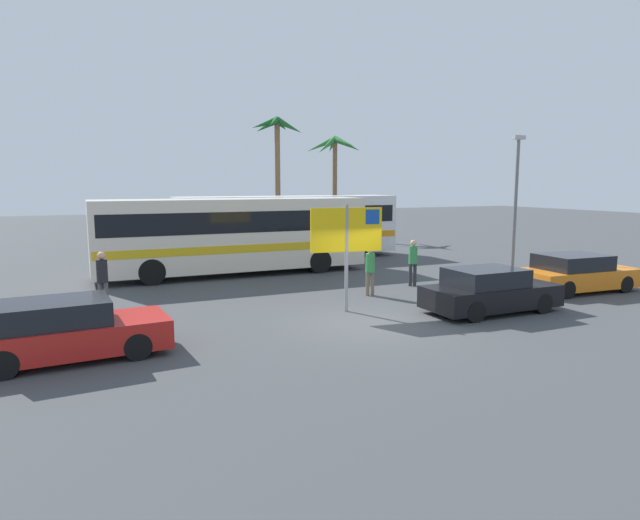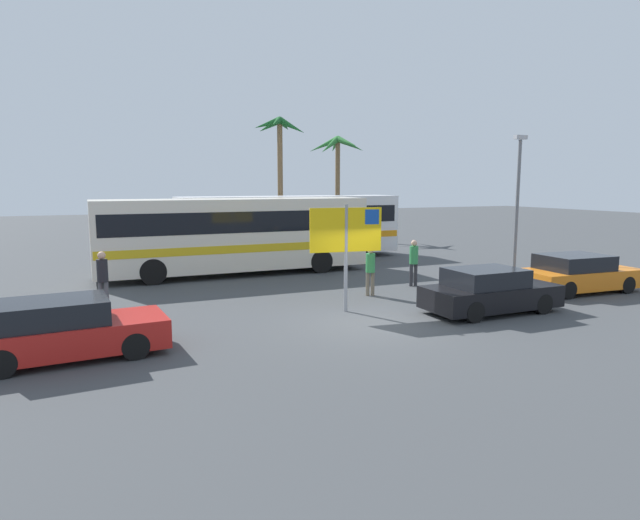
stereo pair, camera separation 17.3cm
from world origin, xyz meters
name	(u,v)px [view 2 (the right image)]	position (x,y,z in m)	size (l,w,h in m)	color
ground	(371,323)	(0.00, 0.00, 0.00)	(120.00, 120.00, 0.00)	#424447
bus_front_coach	(235,232)	(-1.33, 9.35, 1.78)	(11.16, 2.47, 3.17)	silver
bus_rear_coach	(290,224)	(2.46, 12.86, 1.78)	(11.16, 2.47, 3.17)	white
ferry_sign	(348,234)	(0.02, 1.50, 2.33)	(2.19, 0.35, 3.20)	gray
car_red	(65,330)	(-7.57, 0.01, 0.64)	(4.19, 2.00, 1.32)	red
car_orange	(577,274)	(8.81, 0.91, 0.64)	(4.38, 2.11, 1.32)	orange
car_black	(489,291)	(3.82, -0.32, 0.64)	(4.07, 1.77, 1.32)	black
pedestrian_by_bus	(103,276)	(-6.65, 4.57, 1.06)	(0.32, 0.32, 1.79)	#4C4C51
pedestrian_crossing_lot	(370,267)	(1.76, 3.24, 0.98)	(0.32, 0.32, 1.67)	#706656
pedestrian_near_sign	(414,259)	(4.09, 4.12, 1.02)	(0.32, 0.32, 1.73)	#2D2D33
lamp_post_left_side	(517,199)	(8.98, 4.17, 3.17)	(0.56, 0.20, 5.70)	slate
palm_tree_seaside	(337,156)	(8.94, 21.01, 5.63)	(3.88, 4.11, 7.00)	brown
palm_tree_inland	(280,142)	(3.94, 18.49, 6.25)	(3.24, 2.95, 7.75)	brown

